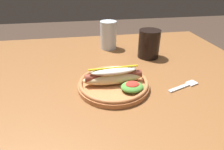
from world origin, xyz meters
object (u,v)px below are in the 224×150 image
hot_dog_plate (114,82)px  soda_cup (149,44)px  fork (185,86)px  water_cup (108,35)px

hot_dog_plate → soda_cup: size_ratio=1.94×
fork → water_cup: water_cup is taller
fork → water_cup: bearing=97.2°
fork → water_cup: size_ratio=0.91×
hot_dog_plate → water_cup: bearing=84.6°
fork → soda_cup: soda_cup is taller
fork → soda_cup: (-0.04, 0.26, 0.06)m
hot_dog_plate → water_cup: size_ratio=1.77×
hot_dog_plate → fork: bearing=-7.4°
water_cup → hot_dog_plate: bearing=-95.4°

